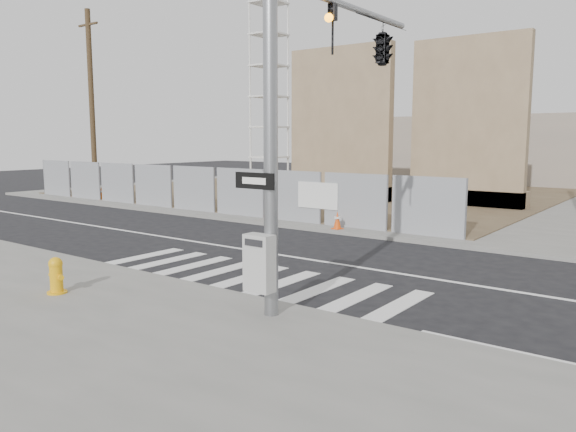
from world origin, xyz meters
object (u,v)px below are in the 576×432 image
Objects in this scene: traffic_cone_c at (271,211)px; traffic_cone_d at (337,220)px; traffic_cone_a at (102,193)px; traffic_cone_b at (186,200)px; signal_pole at (350,73)px; crane_tower at (269,52)px; fire_hydrant at (56,275)px.

traffic_cone_d is at bearing -8.92° from traffic_cone_c.
traffic_cone_b reaches higher than traffic_cone_a.
traffic_cone_b is 5.33m from traffic_cone_c.
signal_pole reaches higher than traffic_cone_b.
crane_tower reaches higher than traffic_cone_b.
crane_tower is at bearing 136.44° from traffic_cone_d.
traffic_cone_b is at bearing 176.55° from traffic_cone_c.
fire_hydrant is at bearing -37.74° from traffic_cone_a.
traffic_cone_b is at bearing -69.43° from crane_tower.
traffic_cone_a is (-2.02, -11.81, -8.56)m from crane_tower.
signal_pole is at bearing -20.34° from traffic_cone_a.
traffic_cone_b is (6.41, 0.11, 0.03)m from traffic_cone_a.
traffic_cone_a is at bearing -179.02° from traffic_cone_b.
crane_tower is 17.67m from traffic_cone_c.
fire_hydrant is at bearing -61.04° from crane_tower.
traffic_cone_d is (-4.28, 6.47, -4.35)m from signal_pole.
signal_pole reaches higher than fire_hydrant.
fire_hydrant is 14.49m from traffic_cone_b.
traffic_cone_d is (8.83, -0.87, -0.06)m from traffic_cone_b.
fire_hydrant reaches higher than traffic_cone_a.
traffic_cone_d is at bearing 123.45° from signal_pole.
signal_pole is at bearing 61.34° from fire_hydrant.
traffic_cone_c is 1.09× the size of traffic_cone_d.
traffic_cone_c is at bearing 123.51° from fire_hydrant.
crane_tower reaches higher than traffic_cone_c.
traffic_cone_b is 8.87m from traffic_cone_d.
fire_hydrant is at bearing -74.13° from traffic_cone_c.
signal_pole is 0.39× the size of crane_tower.
traffic_cone_a is (-14.97, 11.58, -0.04)m from fire_hydrant.
traffic_cone_a is at bearing 177.14° from traffic_cone_d.
crane_tower reaches higher than fire_hydrant.
crane_tower is (-17.49, 19.05, 4.24)m from signal_pole.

